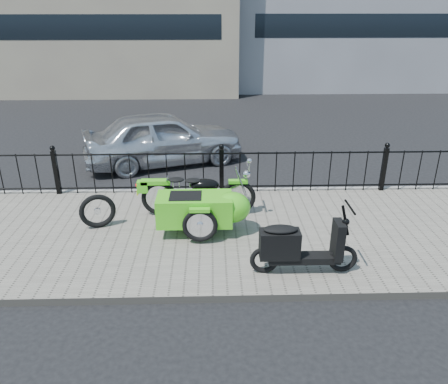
{
  "coord_description": "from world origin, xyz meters",
  "views": [
    {
      "loc": [
        -0.19,
        -7.43,
        3.87
      ],
      "look_at": [
        0.01,
        -0.1,
        0.71
      ],
      "focal_mm": 35.0,
      "sensor_mm": 36.0,
      "label": 1
    }
  ],
  "objects_px": {
    "motorcycle_sidecar": "(205,205)",
    "scooter": "(297,247)",
    "spare_tire": "(98,211)",
    "sedan_car": "(163,138)"
  },
  "relations": [
    {
      "from": "scooter",
      "to": "spare_tire",
      "type": "bearing_deg",
      "value": 155.15
    },
    {
      "from": "motorcycle_sidecar",
      "to": "sedan_car",
      "type": "height_order",
      "value": "sedan_car"
    },
    {
      "from": "motorcycle_sidecar",
      "to": "scooter",
      "type": "distance_m",
      "value": 1.99
    },
    {
      "from": "scooter",
      "to": "spare_tire",
      "type": "height_order",
      "value": "scooter"
    },
    {
      "from": "scooter",
      "to": "sedan_car",
      "type": "distance_m",
      "value": 5.92
    },
    {
      "from": "spare_tire",
      "to": "sedan_car",
      "type": "bearing_deg",
      "value": 77.91
    },
    {
      "from": "sedan_car",
      "to": "spare_tire",
      "type": "bearing_deg",
      "value": 149.06
    },
    {
      "from": "motorcycle_sidecar",
      "to": "spare_tire",
      "type": "relative_size",
      "value": 3.51
    },
    {
      "from": "sedan_car",
      "to": "motorcycle_sidecar",
      "type": "bearing_deg",
      "value": 177.01
    },
    {
      "from": "motorcycle_sidecar",
      "to": "spare_tire",
      "type": "xyz_separation_m",
      "value": [
        -1.94,
        0.12,
        -0.15
      ]
    }
  ]
}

